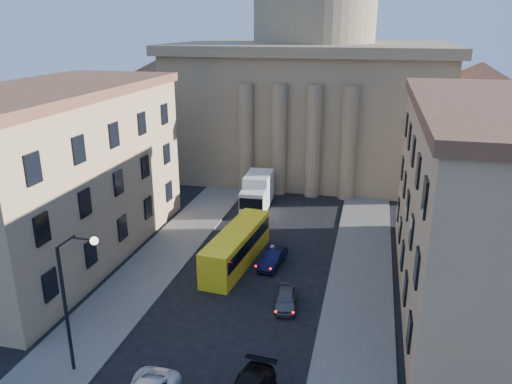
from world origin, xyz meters
TOP-DOWN VIEW (x-y plane):
  - sidewalk_left at (-8.50, 18.00)m, footprint 5.00×60.00m
  - sidewalk_right at (8.50, 18.00)m, footprint 5.00×60.00m
  - church at (0.00, 55.47)m, footprint 68.02×28.76m
  - building_left at (-17.00, 22.00)m, footprint 11.60×26.60m
  - building_right at (17.00, 22.00)m, footprint 11.60×26.60m
  - street_lamp at (-6.97, 8.00)m, footprint 2.62×0.44m
  - car_right_far at (3.38, 17.88)m, footprint 2.00×3.93m
  - car_right_distant at (1.17, 23.93)m, footprint 1.94×4.28m
  - city_bus at (-1.89, 23.71)m, footprint 3.43×10.80m
  - box_truck at (-3.31, 37.14)m, footprint 2.91×6.82m

SIDE VIEW (x-z plane):
  - sidewalk_left at x=-8.50m, z-range 0.00..0.15m
  - sidewalk_right at x=8.50m, z-range 0.00..0.15m
  - car_right_far at x=3.38m, z-range 0.00..1.28m
  - car_right_distant at x=1.17m, z-range 0.00..1.36m
  - city_bus at x=-1.89m, z-range 0.11..3.10m
  - box_truck at x=-3.31m, z-range -0.10..3.59m
  - street_lamp at x=-6.97m, z-range 0.87..9.70m
  - building_left at x=-17.00m, z-range 0.07..14.77m
  - building_right at x=17.00m, z-range 0.07..14.77m
  - church at x=0.00m, z-range -6.42..30.18m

